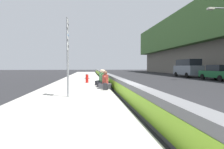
% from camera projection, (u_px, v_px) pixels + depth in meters
% --- Properties ---
extents(ground_plane, '(160.00, 160.00, 0.00)m').
position_uv_depth(ground_plane, '(130.00, 102.00, 7.71)').
color(ground_plane, '#232326').
rests_on(ground_plane, ground).
extents(sidewalk_strip, '(80.00, 4.40, 0.14)m').
position_uv_depth(sidewalk_strip, '(67.00, 102.00, 7.38)').
color(sidewalk_strip, '#A8A59E').
rests_on(sidewalk_strip, ground_plane).
extents(jersey_barrier, '(76.00, 0.45, 0.85)m').
position_uv_depth(jersey_barrier, '(130.00, 93.00, 7.69)').
color(jersey_barrier, slate).
rests_on(jersey_barrier, ground_plane).
extents(route_sign_post, '(0.44, 0.09, 3.60)m').
position_uv_depth(route_sign_post, '(68.00, 51.00, 8.24)').
color(route_sign_post, gray).
rests_on(route_sign_post, sidewalk_strip).
extents(fire_hydrant, '(0.26, 0.46, 0.88)m').
position_uv_depth(fire_hydrant, '(87.00, 78.00, 15.52)').
color(fire_hydrant, red).
rests_on(fire_hydrant, sidewalk_strip).
extents(seated_person_foreground, '(0.81, 0.91, 1.12)m').
position_uv_depth(seated_person_foreground, '(105.00, 83.00, 11.52)').
color(seated_person_foreground, '#424247').
rests_on(seated_person_foreground, sidewalk_strip).
extents(seated_person_middle, '(0.76, 0.87, 1.18)m').
position_uv_depth(seated_person_middle, '(103.00, 81.00, 12.59)').
color(seated_person_middle, black).
rests_on(seated_person_middle, sidewalk_strip).
extents(seated_person_rear, '(0.96, 1.04, 1.18)m').
position_uv_depth(seated_person_rear, '(102.00, 80.00, 13.68)').
color(seated_person_rear, black).
rests_on(seated_person_rear, sidewalk_strip).
extents(backpack, '(0.32, 0.28, 0.40)m').
position_uv_depth(backpack, '(105.00, 87.00, 10.73)').
color(backpack, '#232328').
rests_on(backpack, sidewalk_strip).
extents(parked_car_third, '(4.51, 1.96, 1.71)m').
position_uv_depth(parked_car_third, '(218.00, 73.00, 19.90)').
color(parked_car_third, '#145128').
rests_on(parked_car_third, ground_plane).
extents(parked_car_fourth, '(5.15, 2.20, 2.56)m').
position_uv_depth(parked_car_fourth, '(188.00, 68.00, 26.20)').
color(parked_car_fourth, slate).
rests_on(parked_car_fourth, ground_plane).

